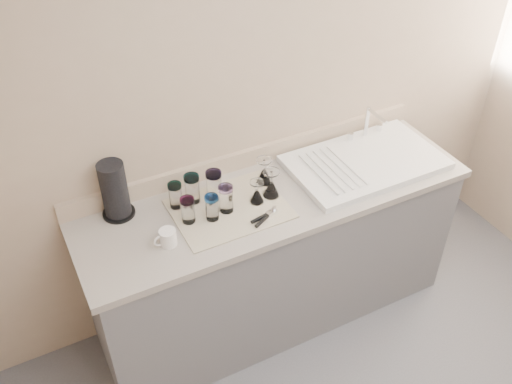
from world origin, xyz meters
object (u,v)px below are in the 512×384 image
goblet_back_right (264,175)px  paper_towel_roll (115,191)px  tumbler_blue (212,207)px  goblet_front_left (257,195)px  tumbler_lavender (226,198)px  can_opener (265,217)px  white_mug (167,238)px  tumbler_magenta (188,210)px  tumbler_cyan (192,188)px  sink_unit (365,161)px  tumbler_purple (214,185)px  goblet_front_right (271,187)px  tumbler_teal (175,195)px

goblet_back_right → paper_towel_roll: bearing=171.7°
tumbler_blue → goblet_front_left: (0.25, 0.01, -0.03)m
tumbler_lavender → goblet_front_left: (0.16, -0.01, -0.03)m
can_opener → white_mug: white_mug is taller
goblet_back_right → goblet_front_left: bearing=-130.4°
can_opener → tumbler_magenta: bearing=155.4°
tumbler_cyan → tumbler_magenta: bearing=-120.2°
sink_unit → goblet_back_right: size_ratio=5.75×
tumbler_purple → tumbler_magenta: bearing=-150.5°
goblet_front_left → goblet_front_right: 0.09m
sink_unit → tumbler_magenta: 1.03m
sink_unit → tumbler_purple: 0.85m
tumbler_purple → tumbler_blue: (-0.07, -0.14, -0.01)m
tumbler_teal → white_mug: 0.26m
tumbler_blue → paper_towel_roll: 0.47m
tumbler_purple → tumbler_magenta: size_ratio=1.17×
tumbler_purple → paper_towel_roll: (-0.46, 0.11, 0.06)m
goblet_back_right → goblet_front_right: goblet_front_right is taller
tumbler_cyan → can_opener: size_ratio=1.02×
tumbler_purple → can_opener: size_ratio=1.06×
sink_unit → tumbler_magenta: (-1.02, 0.00, 0.06)m
white_mug → tumbler_purple: bearing=31.8°
goblet_back_right → can_opener: goblet_back_right is taller
tumbler_magenta → goblet_front_left: (0.35, -0.02, -0.03)m
sink_unit → goblet_front_left: sink_unit is taller
tumbler_lavender → can_opener: tumbler_lavender is taller
tumbler_magenta → tumbler_lavender: size_ratio=0.94×
sink_unit → tumbler_cyan: bearing=172.2°
tumbler_magenta → paper_towel_roll: paper_towel_roll is taller
white_mug → paper_towel_roll: paper_towel_roll is taller
tumbler_lavender → tumbler_blue: bearing=-164.4°
tumbler_lavender → goblet_front_right: size_ratio=0.97×
tumbler_purple → goblet_front_left: bearing=-35.2°
tumbler_cyan → tumbler_blue: bearing=-78.6°
tumbler_purple → tumbler_teal: bearing=171.9°
tumbler_magenta → goblet_back_right: 0.47m
goblet_front_left → paper_towel_roll: size_ratio=0.42×
tumbler_purple → white_mug: (-0.32, -0.20, -0.05)m
tumbler_blue → tumbler_lavender: 0.09m
tumbler_blue → white_mug: size_ratio=1.17×
tumbler_cyan → tumbler_lavender: (0.12, -0.14, -0.00)m
tumbler_blue → paper_towel_roll: size_ratio=0.45×
tumbler_blue → goblet_front_left: tumbler_blue is taller
goblet_front_right → can_opener: goblet_front_right is taller
tumbler_purple → tumbler_lavender: bearing=-83.8°
tumbler_lavender → paper_towel_roll: (-0.47, 0.22, 0.06)m
tumbler_magenta → paper_towel_roll: 0.36m
tumbler_lavender → goblet_front_left: 0.17m
sink_unit → goblet_front_left: bearing=-178.3°
tumbler_purple → goblet_front_left: tumbler_purple is taller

